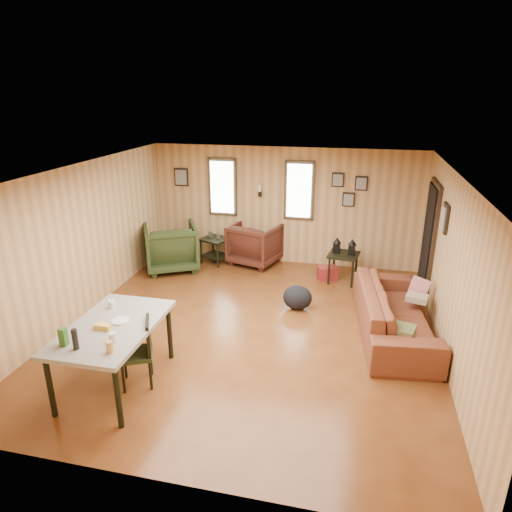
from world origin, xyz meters
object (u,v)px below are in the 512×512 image
Objects in this scene: end_table at (215,246)px; side_table at (344,252)px; dining_table at (112,331)px; sofa at (395,305)px; recliner_green at (171,245)px; recliner_brown at (256,242)px.

end_table is 2.70m from side_table.
end_table is 4.32m from dining_table.
recliner_green reaches higher than sofa.
recliner_green is 1.53× the size of end_table.
recliner_brown is 4.56m from dining_table.
sofa is 2.80× the size of side_table.
recliner_green is at bearing 40.47° from recliner_brown.
recliner_green is at bearing 102.48° from dining_table.
end_table is 0.42× the size of dining_table.
sofa is at bearing -32.69° from end_table.
dining_table is at bearing 74.51° from recliner_green.
sofa reaches higher than end_table.
recliner_green is (-1.59, -0.69, 0.04)m from recliner_brown.
recliner_brown is at bearing 162.30° from side_table.
sofa is 2.55× the size of recliner_brown.
sofa reaches higher than side_table.
recliner_brown reaches higher than side_table.
sofa is at bearing 154.58° from recliner_brown.
recliner_green is at bearing -146.25° from end_table.
end_table is at bearing 171.41° from side_table.
side_table is (-0.83, 1.84, 0.12)m from sofa.
dining_table is (0.86, -3.80, 0.23)m from recliner_green.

